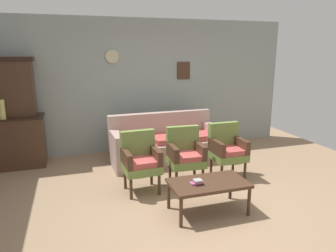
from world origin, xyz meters
TOP-DOWN VIEW (x-y plane):
  - ground_plane at (0.00, 0.00)m, footprint 7.68×7.68m
  - wall_back_with_decor at (0.00, 2.63)m, footprint 6.40×0.09m
  - side_cabinet at (-2.49, 2.25)m, footprint 1.16×0.55m
  - cabinet_upper_hutch at (-2.49, 2.33)m, footprint 0.99×0.38m
  - vase_on_cabinet at (-2.55, 2.07)m, footprint 0.11×0.11m
  - floral_couch at (0.22, 1.70)m, footprint 2.08×0.89m
  - armchair_near_couch_end at (-0.51, 0.58)m, footprint 0.54×0.51m
  - armchair_near_cabinet at (0.21, 0.63)m, footprint 0.54×0.52m
  - armchair_by_doorway at (0.96, 0.67)m, footprint 0.52×0.49m
  - coffee_table at (0.18, -0.31)m, footprint 1.00×0.56m
  - book_stack_on_table at (0.01, -0.33)m, footprint 0.16×0.11m

SIDE VIEW (x-z plane):
  - ground_plane at x=0.00m, z-range 0.00..0.00m
  - floral_couch at x=0.22m, z-range -0.13..0.77m
  - coffee_table at x=0.18m, z-range 0.17..0.59m
  - book_stack_on_table at x=0.01m, z-range 0.42..0.48m
  - side_cabinet at x=-2.49m, z-range 0.00..0.93m
  - armchair_near_couch_end at x=-0.51m, z-range 0.05..0.95m
  - armchair_near_cabinet at x=0.21m, z-range 0.05..0.95m
  - armchair_by_doorway at x=0.96m, z-range 0.05..0.95m
  - vase_on_cabinet at x=-2.55m, z-range 0.93..1.26m
  - wall_back_with_decor at x=0.00m, z-range 0.00..2.70m
  - cabinet_upper_hutch at x=-2.49m, z-range 0.94..1.97m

